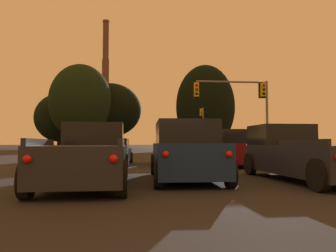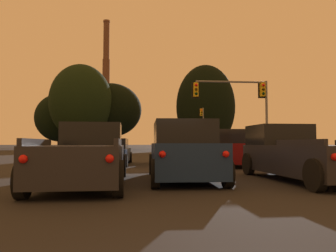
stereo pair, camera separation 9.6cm
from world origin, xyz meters
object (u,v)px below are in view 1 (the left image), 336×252
at_px(suv_center_lane_second, 185,152).
at_px(smokestack, 105,96).
at_px(suv_right_lane_front, 233,148).
at_px(traffic_light_far_right, 202,123).
at_px(traffic_light_overhead_right, 242,99).
at_px(sedan_left_lane_front, 113,152).
at_px(sedan_center_lane_front, 174,152).
at_px(pickup_truck_right_lane_second, 301,155).
at_px(pickup_truck_left_lane_second, 90,156).

xyz_separation_m(suv_center_lane_second, smokestack, (-15.26, 116.97, 18.47)).
xyz_separation_m(suv_right_lane_front, traffic_light_far_right, (4.35, 31.39, 3.35)).
height_order(suv_right_lane_front, suv_center_lane_second, same).
distance_m(traffic_light_overhead_right, smokestack, 106.56).
relative_size(suv_right_lane_front, sedan_left_lane_front, 1.05).
distance_m(suv_right_lane_front, suv_center_lane_second, 7.23).
height_order(sedan_center_lane_front, traffic_light_overhead_right, traffic_light_overhead_right).
relative_size(sedan_center_lane_front, suv_center_lane_second, 0.96).
bearing_deg(pickup_truck_right_lane_second, traffic_light_overhead_right, 77.61).
bearing_deg(smokestack, pickup_truck_right_lane_second, -80.82).
bearing_deg(sedan_left_lane_front, pickup_truck_left_lane_second, -88.25).
relative_size(pickup_truck_left_lane_second, traffic_light_far_right, 0.86).
relative_size(pickup_truck_left_lane_second, sedan_left_lane_front, 1.17).
xyz_separation_m(pickup_truck_left_lane_second, traffic_light_far_right, (10.59, 38.58, 3.45)).
relative_size(pickup_truck_right_lane_second, smokestack, 0.11).
distance_m(pickup_truck_right_lane_second, traffic_light_far_right, 38.46).
distance_m(sedan_center_lane_front, smokestack, 112.04).
distance_m(sedan_center_lane_front, suv_center_lane_second, 7.63).
height_order(pickup_truck_left_lane_second, traffic_light_far_right, traffic_light_far_right).
bearing_deg(traffic_light_overhead_right, pickup_truck_right_lane_second, -100.24).
relative_size(suv_right_lane_front, traffic_light_far_right, 0.76).
distance_m(suv_center_lane_second, traffic_light_overhead_right, 15.44).
distance_m(pickup_truck_left_lane_second, traffic_light_overhead_right, 17.47).
height_order(pickup_truck_left_lane_second, traffic_light_overhead_right, traffic_light_overhead_right).
relative_size(suv_right_lane_front, traffic_light_overhead_right, 0.84).
distance_m(sedan_center_lane_front, pickup_truck_right_lane_second, 8.58).
relative_size(sedan_left_lane_front, suv_center_lane_second, 0.96).
relative_size(sedan_left_lane_front, smokestack, 0.10).
relative_size(suv_center_lane_second, smokestack, 0.10).
bearing_deg(suv_right_lane_front, suv_center_lane_second, -115.47).
height_order(suv_center_lane_second, pickup_truck_right_lane_second, suv_center_lane_second).
bearing_deg(suv_right_lane_front, smokestack, 101.84).
bearing_deg(smokestack, suv_center_lane_second, -82.57).
height_order(suv_right_lane_front, pickup_truck_left_lane_second, suv_right_lane_front).
distance_m(pickup_truck_right_lane_second, smokestack, 120.24).
bearing_deg(pickup_truck_left_lane_second, traffic_light_overhead_right, 55.69).
xyz_separation_m(sedan_center_lane_front, pickup_truck_right_lane_second, (3.30, -7.92, 0.14)).
height_order(suv_right_lane_front, pickup_truck_right_lane_second, suv_right_lane_front).
distance_m(pickup_truck_left_lane_second, pickup_truck_right_lane_second, 6.59).
bearing_deg(pickup_truck_right_lane_second, smokestack, 97.03).
distance_m(pickup_truck_right_lane_second, traffic_light_overhead_right, 14.67).
height_order(suv_center_lane_second, traffic_light_overhead_right, traffic_light_overhead_right).
height_order(suv_right_lane_front, sedan_center_lane_front, suv_right_lane_front).
relative_size(traffic_light_far_right, traffic_light_overhead_right, 1.10).
xyz_separation_m(sedan_center_lane_front, sedan_left_lane_front, (-3.33, 0.08, 0.00)).
xyz_separation_m(suv_right_lane_front, traffic_light_overhead_right, (2.85, 7.26, 3.65)).
bearing_deg(sedan_center_lane_front, pickup_truck_left_lane_second, -112.46).
relative_size(sedan_left_lane_front, traffic_light_overhead_right, 0.80).
bearing_deg(suv_center_lane_second, sedan_left_lane_front, 111.54).
relative_size(suv_right_lane_front, pickup_truck_right_lane_second, 0.89).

